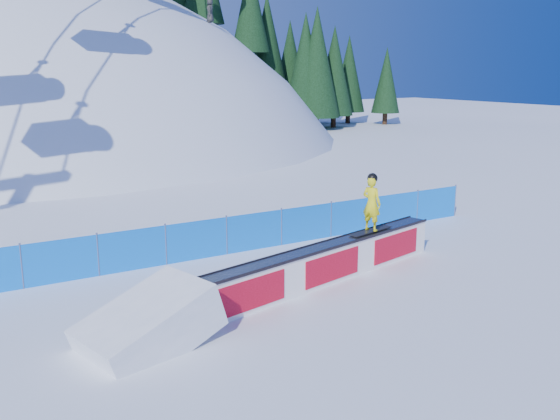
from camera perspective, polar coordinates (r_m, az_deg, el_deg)
ground at (r=15.46m, az=-0.65°, el=-8.78°), size 160.00×160.00×0.00m
snow_hill at (r=59.75m, az=-22.10°, el=-11.51°), size 64.00×64.00×64.00m
treeline at (r=61.13m, az=-0.18°, el=16.36°), size 23.59×12.61×20.39m
safety_fence at (r=19.07m, az=-7.59°, el=-2.76°), size 22.05×0.05×1.30m
rail_box at (r=16.96m, az=4.11°, el=-4.94°), size 8.82×2.63×1.07m
snow_ramp at (r=13.75m, az=-11.86°, el=-11.93°), size 3.21×2.40×1.79m
snowboarder at (r=18.10m, az=8.37°, el=0.64°), size 1.66×0.67×1.71m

